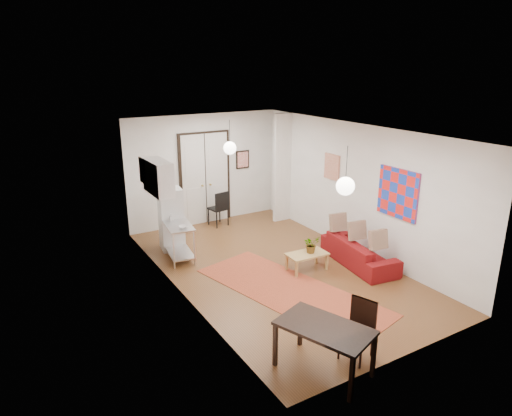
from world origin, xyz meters
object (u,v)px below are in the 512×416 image
sofa (359,252)px  dining_chair_far (353,324)px  coffee_table (307,256)px  dining_table (325,331)px  kitchen_counter (179,237)px  dining_chair_near (353,324)px  black_side_chair (216,204)px  fridge (171,219)px

sofa → dining_chair_far: dining_chair_far is taller
sofa → coffee_table: (-1.14, 0.33, 0.04)m
dining_table → kitchen_counter: bearing=93.5°
dining_table → dining_chair_near: dining_chair_near is taller
coffee_table → kitchen_counter: (-2.06, 1.92, 0.18)m
coffee_table → kitchen_counter: size_ratio=0.77×
dining_chair_far → black_side_chair: size_ratio=0.93×
fridge → dining_table: fridge is taller
sofa → dining_table: dining_table is taller
sofa → black_side_chair: 4.15m
coffee_table → dining_chair_near: 2.93m
fridge → sofa: bearing=-34.4°
kitchen_counter → dining_chair_far: dining_chair_far is taller
dining_chair_near → coffee_table: bearing=135.7°
kitchen_counter → dining_table: (0.29, -4.68, 0.13)m
kitchen_counter → dining_chair_far: size_ratio=1.27×
dining_chair_far → black_side_chair: (0.82, 6.21, 0.04)m
kitchen_counter → black_side_chair: black_side_chair is taller
sofa → dining_table: bearing=137.8°
kitchen_counter → dining_chair_far: (0.89, -4.59, 0.00)m
kitchen_counter → black_side_chair: (1.70, 1.61, 0.05)m
sofa → dining_chair_near: dining_chair_near is taller
kitchen_counter → black_side_chair: size_ratio=1.18×
dining_chair_near → black_side_chair: (0.82, 6.21, 0.04)m
coffee_table → black_side_chair: black_side_chair is taller
coffee_table → dining_chair_near: bearing=-113.7°
sofa → fridge: fridge is taller
sofa → coffee_table: bearing=81.9°
sofa → coffee_table: sofa is taller
dining_chair_far → black_side_chair: bearing=151.9°
fridge → dining_chair_near: fridge is taller
dining_chair_far → kitchen_counter: bearing=170.3°
kitchen_counter → black_side_chair: 2.35m
coffee_table → black_side_chair: (-0.36, 3.53, 0.23)m
coffee_table → kitchen_counter: 2.82m
coffee_table → dining_table: dining_table is taller
dining_chair_near → dining_chair_far: (0.00, 0.00, 0.00)m
black_side_chair → coffee_table: bearing=85.8°
coffee_table → fridge: 3.24m
coffee_table → dining_table: 3.30m
coffee_table → dining_chair_far: dining_chair_far is taller
coffee_table → dining_chair_near: size_ratio=0.98×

